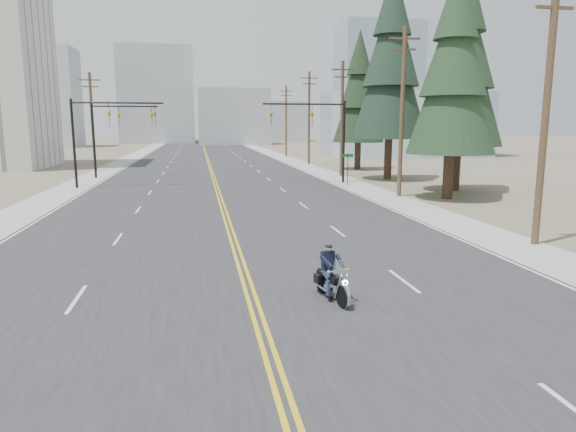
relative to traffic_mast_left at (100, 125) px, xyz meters
The scene contains 25 objects.
ground_plane 33.60m from the traffic_mast_left, 74.33° to the right, with size 400.00×400.00×0.00m, color #776D56.
road 39.36m from the traffic_mast_left, 76.71° to the left, with size 20.00×200.00×0.01m, color #303033.
sidewalk_left 38.40m from the traffic_mast_left, 93.80° to the left, with size 3.00×200.00×0.01m, color #A5A5A0.
sidewalk_right 43.45m from the traffic_mast_left, 61.68° to the left, with size 3.00×200.00×0.01m, color #A5A5A0.
traffic_mast_left is the anchor object (origin of this frame).
traffic_mast_right 17.95m from the traffic_mast_left, ahead, with size 7.10×0.26×7.00m.
traffic_mast_far 8.01m from the traffic_mast_left, 92.40° to the left, with size 6.10×0.26×7.00m.
street_sign 20.12m from the traffic_mast_left, ahead, with size 0.90×0.06×2.62m.
utility_pole_a 32.22m from the traffic_mast_left, 48.18° to the right, with size 2.20×0.30×11.00m.
utility_pole_b 23.31m from the traffic_mast_left, 22.74° to the right, with size 2.20×0.30×11.50m.
utility_pole_c 22.31m from the traffic_mast_left, 15.61° to the left, with size 2.20×0.30×11.00m.
utility_pole_d 30.06m from the traffic_mast_left, 44.36° to the left, with size 2.20×0.30×11.50m.
utility_pole_e 43.66m from the traffic_mast_left, 60.53° to the left, with size 2.20×0.30×11.00m.
utility_pole_left 16.39m from the traffic_mast_left, 102.42° to the left, with size 2.20×0.30×10.50m.
glass_building 56.11m from the traffic_mast_left, 42.84° to the left, with size 24.00×16.00×20.00m, color #9EB5CC.
haze_bldg_a 87.20m from the traffic_mast_left, 107.41° to the left, with size 14.00×12.00×22.00m, color #B7BCC6.
haze_bldg_b 94.56m from the traffic_mast_left, 79.66° to the left, with size 18.00×14.00×14.00m, color #ADB2B7.
haze_bldg_c 92.19m from the traffic_mast_left, 57.88° to the left, with size 16.00×12.00×18.00m, color #B7BCC6.
haze_bldg_d 108.34m from the traffic_mast_left, 91.60° to the left, with size 20.00×15.00×26.00m, color #ADB2B7.
haze_bldg_e 122.80m from the traffic_mast_left, 73.94° to the left, with size 14.00×14.00×12.00m, color #B7BCC6.
motorcyclist 31.63m from the traffic_mast_left, 68.98° to the right, with size 0.87×2.04×1.59m, color black, non-canonical shape.
conifer_near 26.80m from the traffic_mast_left, 23.58° to the right, with size 5.81×5.81×15.37m.
conifer_mid 28.17m from the traffic_mast_left, 13.85° to the right, with size 6.42×6.42×17.13m.
conifer_tall 25.68m from the traffic_mast_left, ahead, with size 6.79×6.79×18.85m.
conifer_far 28.99m from the traffic_mast_left, 27.54° to the left, with size 5.72×5.72×15.33m.
Camera 1 is at (-1.43, -11.00, 4.98)m, focal length 32.00 mm.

